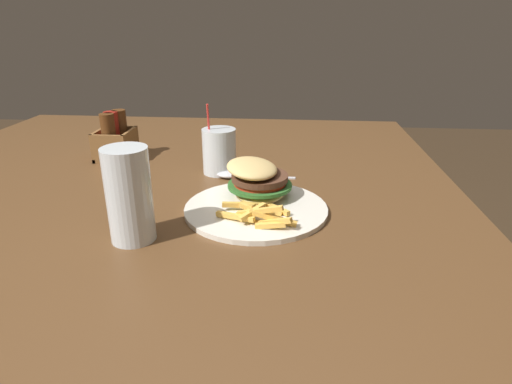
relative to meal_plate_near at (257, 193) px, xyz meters
name	(u,v)px	position (x,y,z in m)	size (l,w,h in m)	color
dining_table	(141,254)	(-0.04, 0.24, -0.13)	(1.69, 1.38, 0.77)	brown
meal_plate_near	(257,193)	(0.00, 0.00, 0.00)	(0.28, 0.28, 0.09)	silver
beer_glass	(129,198)	(-0.16, 0.20, 0.05)	(0.08, 0.08, 0.16)	silver
juice_glass	(219,153)	(0.20, 0.11, 0.02)	(0.08, 0.08, 0.17)	silver
spoon	(232,174)	(0.16, 0.07, -0.02)	(0.05, 0.19, 0.02)	silver
condiment_caddy	(115,140)	(0.29, 0.41, 0.02)	(0.11, 0.09, 0.13)	brown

